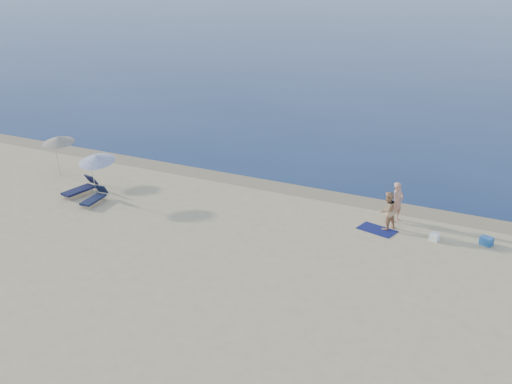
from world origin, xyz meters
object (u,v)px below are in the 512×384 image
(blue_cooler, at_px, (486,241))
(umbrella_near, at_px, (96,159))
(person_right, at_px, (388,211))
(person_left, at_px, (397,202))

(blue_cooler, xyz_separation_m, umbrella_near, (-17.52, -2.81, 1.77))
(person_right, bearing_deg, umbrella_near, -47.91)
(person_right, relative_size, umbrella_near, 0.75)
(person_right, xyz_separation_m, blue_cooler, (4.09, 0.30, -0.68))
(umbrella_near, bearing_deg, person_left, 17.32)
(person_left, relative_size, blue_cooler, 3.69)
(blue_cooler, bearing_deg, person_left, -170.32)
(blue_cooler, bearing_deg, person_right, -155.61)
(person_right, bearing_deg, blue_cooler, 125.65)
(person_right, xyz_separation_m, umbrella_near, (-13.43, -2.51, 1.09))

